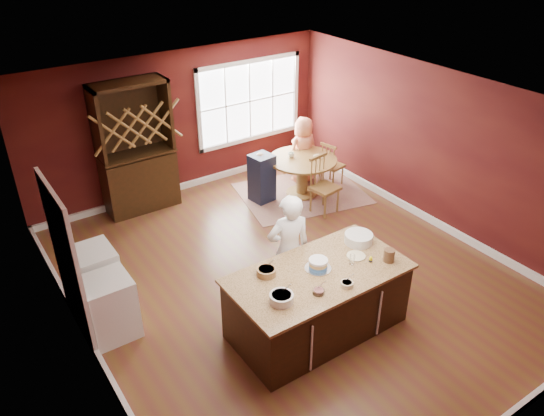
# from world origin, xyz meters

# --- Properties ---
(room_shell) EXTENTS (7.00, 7.00, 7.00)m
(room_shell) POSITION_xyz_m (0.00, 0.00, 1.35)
(room_shell) COLOR brown
(room_shell) RESTS_ON ground
(window) EXTENTS (2.36, 0.10, 1.66)m
(window) POSITION_xyz_m (1.50, 3.47, 1.50)
(window) COLOR white
(window) RESTS_ON room_shell
(doorway) EXTENTS (0.08, 1.26, 2.13)m
(doorway) POSITION_xyz_m (-2.97, 0.60, 1.02)
(doorway) COLOR white
(doorway) RESTS_ON room_shell
(kitchen_island) EXTENTS (2.29, 1.20, 0.92)m
(kitchen_island) POSITION_xyz_m (-0.39, -1.14, 0.44)
(kitchen_island) COLOR black
(kitchen_island) RESTS_ON ground
(dining_table) EXTENTS (1.30, 1.30, 0.75)m
(dining_table) POSITION_xyz_m (1.73, 1.98, 0.53)
(dining_table) COLOR brown
(dining_table) RESTS_ON ground
(baker) EXTENTS (0.70, 0.55, 1.68)m
(baker) POSITION_xyz_m (-0.35, -0.45, 0.84)
(baker) COLOR white
(baker) RESTS_ON ground
(layer_cake) EXTENTS (0.34, 0.34, 0.14)m
(layer_cake) POSITION_xyz_m (-0.35, -1.08, 0.99)
(layer_cake) COLOR white
(layer_cake) RESTS_ON kitchen_island
(bowl_blue) EXTENTS (0.28, 0.28, 0.11)m
(bowl_blue) POSITION_xyz_m (-1.11, -1.34, 0.97)
(bowl_blue) COLOR white
(bowl_blue) RESTS_ON kitchen_island
(bowl_yellow) EXTENTS (0.24, 0.24, 0.09)m
(bowl_yellow) POSITION_xyz_m (-0.96, -0.82, 0.97)
(bowl_yellow) COLOR olive
(bowl_yellow) RESTS_ON kitchen_island
(bowl_pink) EXTENTS (0.15, 0.15, 0.05)m
(bowl_pink) POSITION_xyz_m (-0.65, -1.47, 0.95)
(bowl_pink) COLOR silver
(bowl_pink) RESTS_ON kitchen_island
(bowl_olive) EXTENTS (0.15, 0.15, 0.06)m
(bowl_olive) POSITION_xyz_m (-0.29, -1.55, 0.95)
(bowl_olive) COLOR beige
(bowl_olive) RESTS_ON kitchen_island
(drinking_glass) EXTENTS (0.07, 0.07, 0.14)m
(drinking_glass) POSITION_xyz_m (0.06, -1.25, 0.99)
(drinking_glass) COLOR silver
(drinking_glass) RESTS_ON kitchen_island
(dinner_plate) EXTENTS (0.25, 0.25, 0.02)m
(dinner_plate) POSITION_xyz_m (0.22, -1.15, 0.93)
(dinner_plate) COLOR #F1EBC2
(dinner_plate) RESTS_ON kitchen_island
(white_tub) EXTENTS (0.38, 0.38, 0.13)m
(white_tub) POSITION_xyz_m (0.47, -0.92, 0.99)
(white_tub) COLOR white
(white_tub) RESTS_ON kitchen_island
(stoneware_crock) EXTENTS (0.14, 0.14, 0.17)m
(stoneware_crock) POSITION_xyz_m (0.50, -1.46, 1.01)
(stoneware_crock) COLOR brown
(stoneware_crock) RESTS_ON kitchen_island
(toy_figurine) EXTENTS (0.05, 0.05, 0.08)m
(toy_figurine) POSITION_xyz_m (0.30, -1.34, 0.96)
(toy_figurine) COLOR #FFF007
(toy_figurine) RESTS_ON kitchen_island
(rug) EXTENTS (2.64, 2.24, 0.01)m
(rug) POSITION_xyz_m (1.73, 1.98, 0.01)
(rug) COLOR brown
(rug) RESTS_ON ground
(chair_east) EXTENTS (0.45, 0.46, 0.93)m
(chair_east) POSITION_xyz_m (2.46, 1.95, 0.47)
(chair_east) COLOR brown
(chair_east) RESTS_ON ground
(chair_south) EXTENTS (0.52, 0.50, 1.08)m
(chair_south) POSITION_xyz_m (1.64, 1.19, 0.54)
(chair_south) COLOR olive
(chair_south) RESTS_ON ground
(chair_north) EXTENTS (0.55, 0.54, 1.00)m
(chair_north) POSITION_xyz_m (2.16, 2.79, 0.50)
(chair_north) COLOR brown
(chair_north) RESTS_ON ground
(seated_woman) EXTENTS (0.67, 0.44, 1.35)m
(seated_woman) POSITION_xyz_m (2.08, 2.42, 0.67)
(seated_woman) COLOR #E5845D
(seated_woman) RESTS_ON ground
(high_chair) EXTENTS (0.44, 0.44, 0.97)m
(high_chair) POSITION_xyz_m (0.96, 2.21, 0.48)
(high_chair) COLOR black
(high_chair) RESTS_ON ground
(toddler) EXTENTS (0.18, 0.14, 0.26)m
(toddler) POSITION_xyz_m (0.98, 2.33, 0.81)
(toddler) COLOR #8CA5BF
(toddler) RESTS_ON high_chair
(table_plate) EXTENTS (0.20, 0.20, 0.02)m
(table_plate) POSITION_xyz_m (2.02, 1.88, 0.76)
(table_plate) COLOR beige
(table_plate) RESTS_ON dining_table
(table_cup) EXTENTS (0.14, 0.14, 0.09)m
(table_cup) POSITION_xyz_m (1.59, 2.15, 0.80)
(table_cup) COLOR silver
(table_cup) RESTS_ON dining_table
(hutch) EXTENTS (1.30, 0.54, 2.38)m
(hutch) POSITION_xyz_m (-1.02, 3.22, 1.19)
(hutch) COLOR #321B12
(hutch) RESTS_ON ground
(washer) EXTENTS (0.60, 0.58, 0.86)m
(washer) POSITION_xyz_m (-2.64, 0.28, 0.43)
(washer) COLOR silver
(washer) RESTS_ON ground
(dryer) EXTENTS (0.64, 0.62, 0.92)m
(dryer) POSITION_xyz_m (-2.64, 0.92, 0.46)
(dryer) COLOR white
(dryer) RESTS_ON ground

